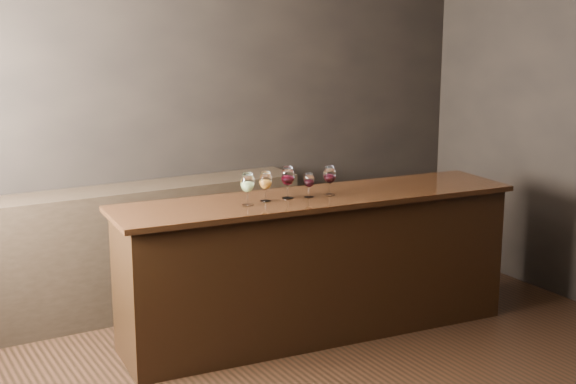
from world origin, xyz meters
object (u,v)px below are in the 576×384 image
glass_white (247,183)px  glass_amber (266,181)px  glass_red_b (309,181)px  glass_red_c (330,175)px  glass_red_a (288,177)px  bar_counter (317,268)px  back_bar_shelf (128,252)px

glass_white → glass_amber: glass_white is taller
glass_amber → glass_red_b: (0.31, -0.04, -0.02)m
glass_red_c → glass_amber: bearing=173.1°
glass_red_a → glass_red_b: 0.15m
glass_white → glass_red_c: (0.63, -0.01, -0.01)m
bar_counter → glass_red_b: size_ratio=16.26×
bar_counter → glass_red_b: glass_red_b is taller
glass_white → glass_red_b: 0.47m
glass_amber → glass_red_a: (0.17, 0.00, 0.01)m
glass_red_a → bar_counter: bearing=-7.6°
glass_red_b → glass_red_c: bearing=-5.5°
glass_white → glass_red_c: size_ratio=1.06×
glass_white → glass_red_c: bearing=-0.7°
bar_counter → glass_white: 0.86m
back_bar_shelf → glass_red_b: size_ratio=15.94×
back_bar_shelf → glass_red_a: (0.81, -0.99, 0.66)m
bar_counter → glass_red_c: size_ratio=13.49×
bar_counter → glass_amber: size_ratio=13.82×
glass_red_b → back_bar_shelf: bearing=132.7°
back_bar_shelf → glass_amber: glass_amber is taller
glass_red_b → glass_red_c: glass_red_c is taller
back_bar_shelf → glass_red_c: bearing=-43.4°
glass_white → glass_amber: 0.17m
glass_white → glass_red_a: bearing=8.8°
glass_red_c → bar_counter: bearing=158.6°
glass_red_a → back_bar_shelf: bearing=129.4°
bar_counter → glass_red_a: bearing=177.1°
glass_red_c → glass_red_b: bearing=174.5°
glass_white → glass_red_a: glass_red_a is taller
glass_red_b → glass_red_c: size_ratio=0.83×
glass_red_a → glass_red_c: size_ratio=1.07×
glass_red_c → back_bar_shelf: bearing=136.6°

